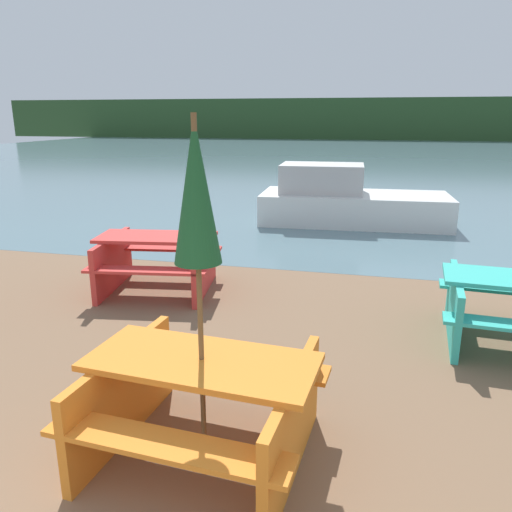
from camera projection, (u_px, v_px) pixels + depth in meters
The scene contains 6 objects.
water at pixel (356, 154), 31.23m from camera, with size 60.00×50.00×0.00m.
far_treeline at pixel (367, 119), 49.40m from camera, with size 80.00×1.60×4.00m.
picnic_table_orange at pixel (203, 398), 3.47m from camera, with size 1.67×1.49×0.75m.
picnic_table_red at pixel (158, 258), 6.82m from camera, with size 1.76×1.60×0.78m.
umbrella_darkgreen at pixel (196, 194), 3.08m from camera, with size 0.31×0.31×2.36m.
boat at pixel (347, 202), 11.16m from camera, with size 4.18×1.89×1.30m.
Camera 1 is at (1.30, -0.14, 2.34)m, focal length 35.00 mm.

